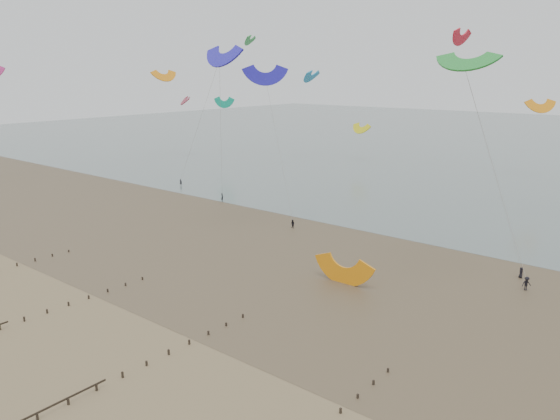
{
  "coord_description": "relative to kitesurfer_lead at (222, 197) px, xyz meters",
  "views": [
    {
      "loc": [
        42.42,
        -28.71,
        26.58
      ],
      "look_at": [
        -3.68,
        28.0,
        8.0
      ],
      "focal_mm": 35.0,
      "sensor_mm": 36.0,
      "label": 1
    }
  ],
  "objects": [
    {
      "name": "kitesurfer_lead",
      "position": [
        0.0,
        0.0,
        0.0
      ],
      "size": [
        0.77,
        0.7,
        1.78
      ],
      "primitive_type": "imported",
      "rotation": [
        0.0,
        0.0,
        2.58
      ],
      "color": "black",
      "rests_on": "ground"
    },
    {
      "name": "kites_airborne",
      "position": [
        32.92,
        42.17,
        21.42
      ],
      "size": [
        214.82,
        105.34,
        34.76
      ],
      "color": "red",
      "rests_on": "ground"
    },
    {
      "name": "sea_and_shore",
      "position": [
        33.56,
        -16.06,
        -0.88
      ],
      "size": [
        500.0,
        665.0,
        0.03
      ],
      "color": "#475654",
      "rests_on": "ground"
    },
    {
      "name": "ground",
      "position": [
        37.64,
        -50.46,
        -0.89
      ],
      "size": [
        500.0,
        500.0,
        0.0
      ],
      "primitive_type": "plane",
      "color": "brown",
      "rests_on": "ground"
    },
    {
      "name": "grounded_kite",
      "position": [
        44.7,
        -22.76,
        -0.89
      ],
      "size": [
        7.4,
        5.79,
        4.04
      ],
      "primitive_type": null,
      "rotation": [
        1.54,
        0.0,
        0.01
      ],
      "color": "orange",
      "rests_on": "ground"
    }
  ]
}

